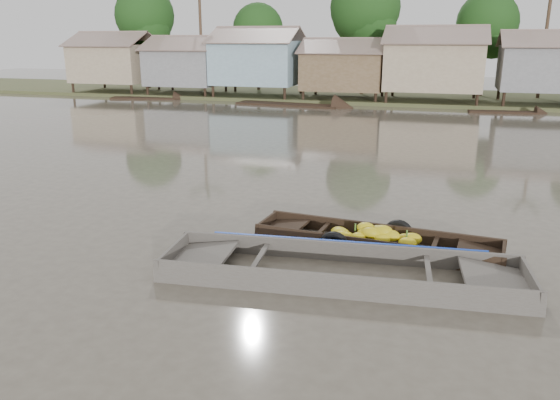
# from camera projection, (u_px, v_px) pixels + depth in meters

# --- Properties ---
(ground) EXTENTS (120.00, 120.00, 0.00)m
(ground) POSITION_uv_depth(u_px,v_px,m) (276.00, 245.00, 12.47)
(ground) COLOR #4E473C
(ground) RESTS_ON ground
(riverbank) EXTENTS (120.00, 12.47, 10.22)m
(riverbank) POSITION_uv_depth(u_px,v_px,m) (443.00, 58.00, 40.00)
(riverbank) COLOR #384723
(riverbank) RESTS_ON ground
(banana_boat) EXTENTS (5.55, 1.83, 0.76)m
(banana_boat) POSITION_uv_depth(u_px,v_px,m) (373.00, 241.00, 12.29)
(banana_boat) COLOR black
(banana_boat) RESTS_ON ground
(viewer_boat) EXTENTS (7.23, 2.50, 0.57)m
(viewer_boat) POSITION_uv_depth(u_px,v_px,m) (341.00, 275.00, 10.74)
(viewer_boat) COLOR #46403B
(viewer_boat) RESTS_ON ground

